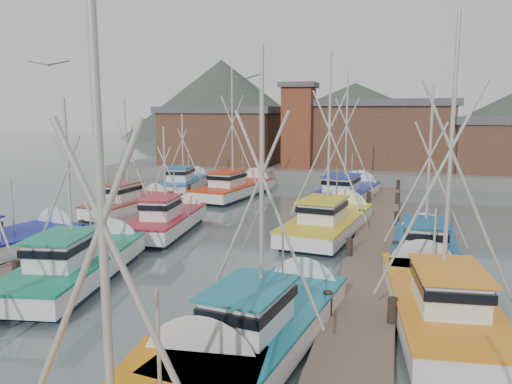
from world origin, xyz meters
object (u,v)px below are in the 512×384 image
(boat_4, at_px, (82,263))
(boat_8, at_px, (170,220))
(lookout_tower, at_px, (298,125))
(boat_12, at_px, (237,188))

(boat_4, xyz_separation_m, boat_8, (-0.17, 8.57, -0.00))
(lookout_tower, relative_size, boat_12, 0.77)
(boat_12, bearing_deg, boat_4, -81.23)
(boat_4, height_order, boat_8, boat_4)
(lookout_tower, xyz_separation_m, boat_4, (-2.39, -33.14, -4.87))
(boat_4, height_order, boat_12, boat_12)
(lookout_tower, bearing_deg, boat_8, -95.95)
(boat_8, bearing_deg, lookout_tower, 77.56)
(lookout_tower, distance_m, boat_8, 25.18)
(lookout_tower, relative_size, boat_8, 1.00)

